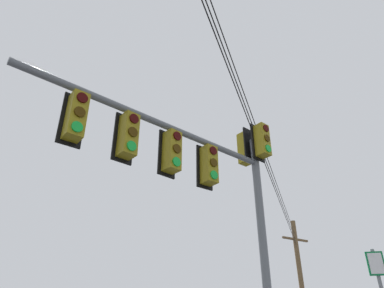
# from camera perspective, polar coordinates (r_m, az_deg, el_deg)

# --- Properties ---
(signal_mast_assembly) EXTENTS (2.36, 6.12, 6.69)m
(signal_mast_assembly) POSITION_cam_1_polar(r_m,az_deg,el_deg) (7.93, 2.42, -4.58)
(signal_mast_assembly) COLOR slate
(signal_mast_assembly) RESTS_ON ground
(utility_pole_wooden) EXTENTS (1.07, 1.95, 8.15)m
(utility_pole_wooden) POSITION_cam_1_polar(r_m,az_deg,el_deg) (23.59, 17.30, -21.09)
(utility_pole_wooden) COLOR brown
(utility_pole_wooden) RESTS_ON ground
(overhead_wire_span) EXTENTS (7.79, 32.07, 0.92)m
(overhead_wire_span) POSITION_cam_1_polar(r_m,az_deg,el_deg) (8.75, 7.76, 8.48)
(overhead_wire_span) COLOR black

